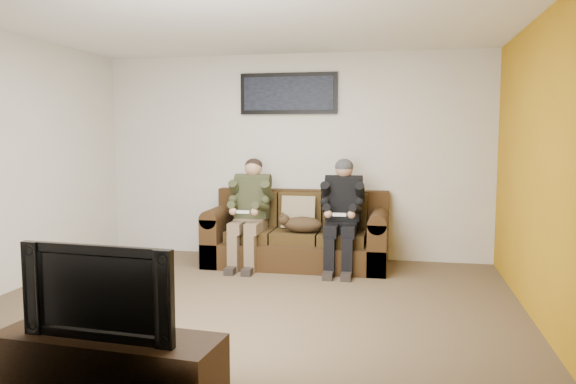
% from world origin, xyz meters
% --- Properties ---
extents(floor, '(5.00, 5.00, 0.00)m').
position_xyz_m(floor, '(0.00, 0.00, 0.00)').
color(floor, brown).
rests_on(floor, ground).
extents(ceiling, '(5.00, 5.00, 0.00)m').
position_xyz_m(ceiling, '(0.00, 0.00, 2.60)').
color(ceiling, silver).
rests_on(ceiling, ground).
extents(wall_back, '(5.00, 0.00, 5.00)m').
position_xyz_m(wall_back, '(0.00, 2.25, 1.30)').
color(wall_back, beige).
rests_on(wall_back, ground).
extents(wall_front, '(5.00, 0.00, 5.00)m').
position_xyz_m(wall_front, '(0.00, -2.25, 1.30)').
color(wall_front, beige).
rests_on(wall_front, ground).
extents(wall_left, '(0.00, 4.50, 4.50)m').
position_xyz_m(wall_left, '(-2.50, 0.00, 1.30)').
color(wall_left, beige).
rests_on(wall_left, ground).
extents(wall_right, '(0.00, 4.50, 4.50)m').
position_xyz_m(wall_right, '(2.50, 0.00, 1.30)').
color(wall_right, beige).
rests_on(wall_right, ground).
extents(accent_wall_right, '(0.00, 4.50, 4.50)m').
position_xyz_m(accent_wall_right, '(2.49, 0.00, 1.30)').
color(accent_wall_right, '#B88212').
rests_on(accent_wall_right, ground).
extents(sofa, '(2.17, 0.94, 0.89)m').
position_xyz_m(sofa, '(0.14, 1.83, 0.33)').
color(sofa, '#372210').
rests_on(sofa, ground).
extents(throw_pillow, '(0.41, 0.20, 0.41)m').
position_xyz_m(throw_pillow, '(0.14, 1.87, 0.63)').
color(throw_pillow, '#91805F').
rests_on(throw_pillow, sofa).
extents(throw_blanket, '(0.44, 0.22, 0.08)m').
position_xyz_m(throw_blanket, '(-0.52, 2.10, 0.89)').
color(throw_blanket, tan).
rests_on(throw_blanket, sofa).
extents(person_left, '(0.51, 0.87, 1.29)m').
position_xyz_m(person_left, '(-0.42, 1.65, 0.72)').
color(person_left, '#756049').
rests_on(person_left, sofa).
extents(person_right, '(0.51, 0.86, 1.30)m').
position_xyz_m(person_right, '(0.69, 1.65, 0.73)').
color(person_right, black).
rests_on(person_right, sofa).
extents(cat, '(0.66, 0.26, 0.24)m').
position_xyz_m(cat, '(0.22, 1.57, 0.53)').
color(cat, '#48321C').
rests_on(cat, sofa).
extents(framed_poster, '(1.25, 0.05, 0.52)m').
position_xyz_m(framed_poster, '(-0.06, 2.22, 2.10)').
color(framed_poster, black).
rests_on(framed_poster, wall_back).
extents(tv_stand, '(1.38, 0.54, 0.42)m').
position_xyz_m(tv_stand, '(-0.30, -1.95, 0.21)').
color(tv_stand, '#311F10').
rests_on(tv_stand, ground).
extents(television, '(0.96, 0.20, 0.55)m').
position_xyz_m(television, '(-0.30, -1.95, 0.70)').
color(television, black).
rests_on(television, tv_stand).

